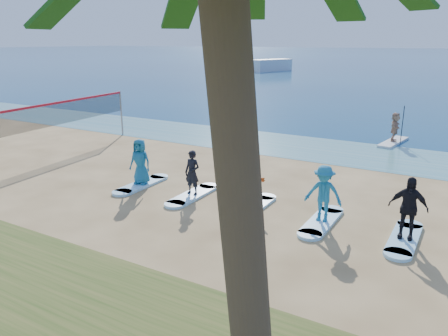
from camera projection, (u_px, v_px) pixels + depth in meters
The scene contains 16 objects.
ground at pixel (157, 211), 13.92m from camera, with size 600.00×600.00×0.00m, color tan.
shallow_water at pixel (285, 145), 22.63m from camera, with size 600.00×600.00×0.00m, color teal.
volleyball_net at pixel (61, 113), 20.59m from camera, with size 0.95×9.05×2.50m.
paddleboard at pixel (393, 142), 23.00m from camera, with size 0.70×3.00×0.12m, color silver.
paddleboarder at pixel (395, 127), 22.77m from camera, with size 1.39×0.44×1.50m, color tan.
boat_offshore_a at pixel (272, 71), 76.69m from camera, with size 2.33×8.17×2.00m, color silver.
surfboard_0 at pixel (142, 184), 16.29m from camera, with size 0.70×2.20×0.09m, color #A4E3FF.
student_0 at pixel (140, 162), 16.04m from camera, with size 0.82×0.54×1.69m, color #1C6788.
surfboard_1 at pixel (193, 195), 15.18m from camera, with size 0.70×2.20×0.09m, color #A4E3FF.
student_1 at pixel (192, 173), 14.95m from camera, with size 0.56×0.37×1.55m, color black.
surfboard_2 at pixel (252, 207), 14.06m from camera, with size 0.70×2.20×0.09m, color #A4E3FF.
student_2 at pixel (253, 182), 13.82m from camera, with size 0.81×0.63×1.66m, color #D14D16.
surfboard_3 at pixel (322, 222), 12.95m from camera, with size 0.70×2.20×0.09m, color #A4E3FF.
student_3 at pixel (323, 193), 12.70m from camera, with size 1.09×0.63×1.69m, color teal.
surfboard_4 at pixel (404, 239), 11.84m from camera, with size 0.70×2.20×0.09m, color #A4E3FF.
student_4 at pixel (408, 208), 11.58m from camera, with size 1.01×0.42×1.72m, color black.
Camera 1 is at (8.36, -10.15, 5.23)m, focal length 35.00 mm.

